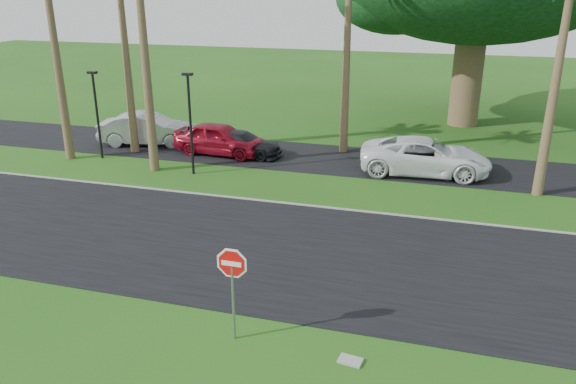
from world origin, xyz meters
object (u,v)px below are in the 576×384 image
(stop_sign_near, at_px, (232,275))
(car_silver, at_px, (148,129))
(car_dark, at_px, (241,144))
(car_red, at_px, (220,139))
(car_minivan, at_px, (425,157))

(stop_sign_near, relative_size, car_silver, 0.51)
(stop_sign_near, bearing_deg, car_silver, 125.47)
(stop_sign_near, distance_m, car_dark, 15.83)
(car_dark, bearing_deg, car_silver, 86.75)
(car_red, bearing_deg, car_dark, -82.30)
(car_red, distance_m, car_dark, 1.15)
(car_dark, bearing_deg, stop_sign_near, -157.60)
(car_silver, height_order, car_red, car_silver)
(car_red, bearing_deg, car_minivan, -87.17)
(car_red, xyz_separation_m, car_minivan, (10.30, -0.29, 0.01))
(car_red, bearing_deg, car_silver, 86.47)
(car_silver, bearing_deg, car_minivan, -106.03)
(car_silver, xyz_separation_m, car_dark, (5.59, -0.56, -0.23))
(stop_sign_near, height_order, car_red, stop_sign_near)
(stop_sign_near, height_order, car_dark, stop_sign_near)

